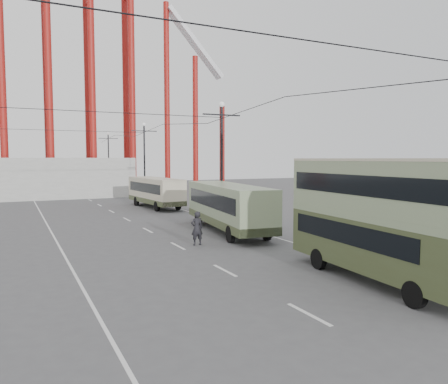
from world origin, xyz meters
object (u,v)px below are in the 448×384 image
single_decker_cream (156,191)px  pedestrian (197,228)px  double_decker_bus (379,213)px  single_decker_green (228,205)px

single_decker_cream → pedestrian: 19.81m
double_decker_bus → pedestrian: 10.77m
single_decker_cream → pedestrian: (-3.59, -19.47, -0.71)m
double_decker_bus → single_decker_green: bearing=94.1°
double_decker_bus → single_decker_cream: (-0.05, 29.44, -1.08)m
pedestrian → double_decker_bus: bearing=108.8°
single_decker_green → single_decker_cream: (-0.06, 16.10, -0.11)m
single_decker_cream → pedestrian: bearing=-104.8°
single_decker_green → pedestrian: size_ratio=5.90×
pedestrian → single_decker_green: bearing=-138.5°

